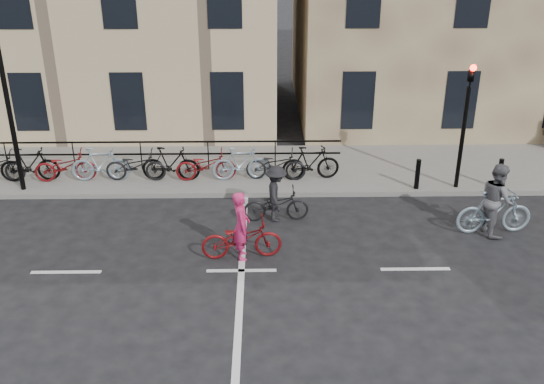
{
  "coord_description": "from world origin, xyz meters",
  "views": [
    {
      "loc": [
        0.5,
        -11.9,
        7.33
      ],
      "look_at": [
        0.73,
        1.94,
        1.1
      ],
      "focal_mm": 40.0,
      "sensor_mm": 36.0,
      "label": 1
    }
  ],
  "objects_px": {
    "lamp_post": "(3,76)",
    "cyclist_pink": "(242,235)",
    "traffic_light": "(466,111)",
    "cyclist_dark": "(276,199)",
    "cyclist_grey": "(495,206)"
  },
  "relations": [
    {
      "from": "cyclist_pink",
      "to": "cyclist_grey",
      "type": "relative_size",
      "value": 0.99
    },
    {
      "from": "lamp_post",
      "to": "cyclist_pink",
      "type": "relative_size",
      "value": 2.71
    },
    {
      "from": "cyclist_pink",
      "to": "cyclist_grey",
      "type": "distance_m",
      "value": 6.47
    },
    {
      "from": "cyclist_pink",
      "to": "traffic_light",
      "type": "bearing_deg",
      "value": -64.73
    },
    {
      "from": "cyclist_dark",
      "to": "lamp_post",
      "type": "bearing_deg",
      "value": 72.94
    },
    {
      "from": "lamp_post",
      "to": "cyclist_pink",
      "type": "height_order",
      "value": "lamp_post"
    },
    {
      "from": "traffic_light",
      "to": "lamp_post",
      "type": "distance_m",
      "value": 12.74
    },
    {
      "from": "traffic_light",
      "to": "cyclist_dark",
      "type": "distance_m",
      "value": 5.93
    },
    {
      "from": "cyclist_pink",
      "to": "cyclist_dark",
      "type": "height_order",
      "value": "cyclist_pink"
    },
    {
      "from": "lamp_post",
      "to": "cyclist_dark",
      "type": "relative_size",
      "value": 3.0
    },
    {
      "from": "cyclist_pink",
      "to": "cyclist_grey",
      "type": "bearing_deg",
      "value": -85.55
    },
    {
      "from": "cyclist_pink",
      "to": "lamp_post",
      "type": "bearing_deg",
      "value": 54.15
    },
    {
      "from": "lamp_post",
      "to": "traffic_light",
      "type": "bearing_deg",
      "value": -0.27
    },
    {
      "from": "traffic_light",
      "to": "lamp_post",
      "type": "xyz_separation_m",
      "value": [
        -12.7,
        0.06,
        1.04
      ]
    },
    {
      "from": "cyclist_pink",
      "to": "cyclist_grey",
      "type": "height_order",
      "value": "cyclist_grey"
    }
  ]
}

